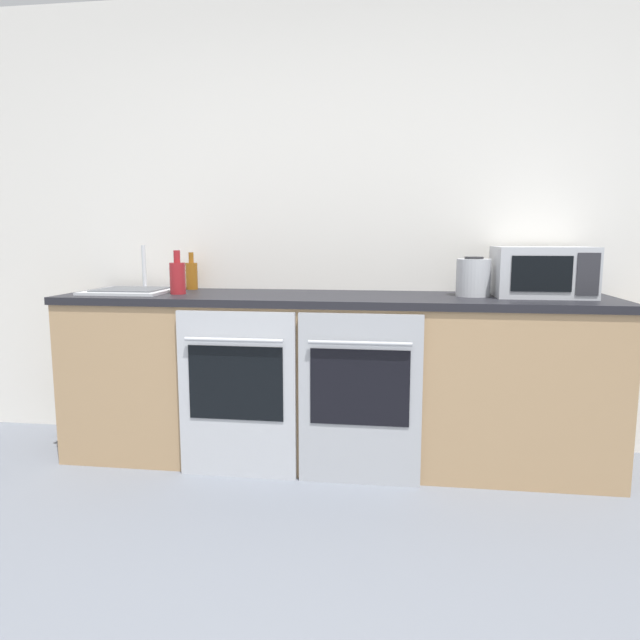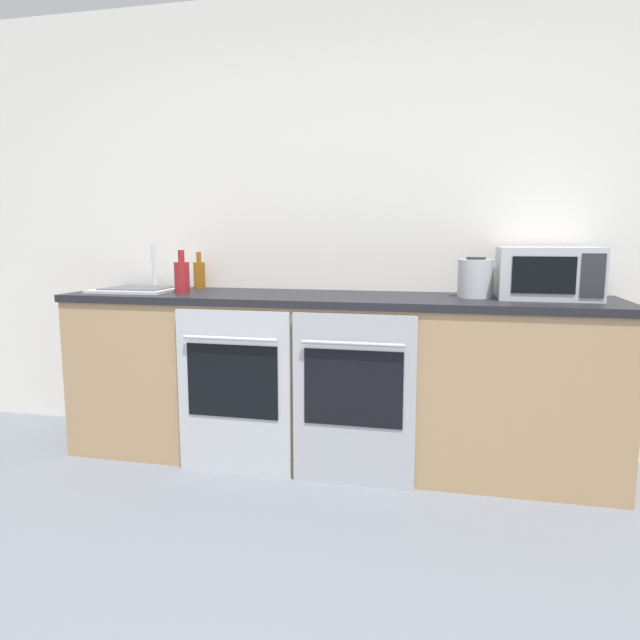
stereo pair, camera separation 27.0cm
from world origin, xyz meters
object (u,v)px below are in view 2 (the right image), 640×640
at_px(bottle_red, 182,276).
at_px(kettle, 475,278).
at_px(oven_right, 353,400).
at_px(sink, 140,288).
at_px(microwave, 547,273).
at_px(bottle_amber, 199,274).
at_px(oven_left, 234,392).

distance_m(bottle_red, kettle, 1.60).
height_order(oven_right, sink, sink).
bearing_deg(bottle_red, microwave, 4.12).
relative_size(microwave, bottle_red, 2.03).
xyz_separation_m(oven_right, sink, (-1.33, 0.33, 0.49)).
xyz_separation_m(bottle_amber, kettle, (1.62, -0.18, 0.01)).
height_order(bottle_amber, kettle, bottle_amber).
distance_m(oven_left, kettle, 1.38).
bearing_deg(sink, oven_right, -14.16).
xyz_separation_m(bottle_red, sink, (-0.30, 0.07, -0.08)).
bearing_deg(oven_right, sink, 165.84).
bearing_deg(sink, bottle_amber, 38.18).
relative_size(microwave, sink, 1.08).
distance_m(bottle_amber, kettle, 1.63).
height_order(bottle_red, bottle_amber, bottle_red).
bearing_deg(oven_left, kettle, 17.38).
xyz_separation_m(microwave, sink, (-2.25, -0.07, -0.12)).
bearing_deg(bottle_amber, oven_left, -52.39).
bearing_deg(oven_right, bottle_amber, 152.27).
height_order(bottle_red, kettle, bottle_red).
xyz_separation_m(kettle, sink, (-1.90, -0.04, -0.09)).
height_order(oven_left, oven_right, same).
relative_size(bottle_red, sink, 0.53).
distance_m(oven_right, bottle_red, 1.20).
xyz_separation_m(oven_left, oven_right, (0.62, 0.00, 0.00)).
distance_m(kettle, sink, 1.90).
relative_size(oven_left, microwave, 1.78).
bearing_deg(oven_left, bottle_amber, 127.61).
distance_m(oven_left, oven_right, 0.62).
bearing_deg(microwave, bottle_red, -175.88).
height_order(microwave, bottle_amber, microwave).
bearing_deg(bottle_red, kettle, 3.82).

